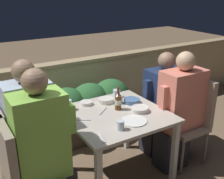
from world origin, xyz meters
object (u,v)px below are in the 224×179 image
person_coral_top (179,112)px  person_navy_jumper (161,103)px  beer_bottle (118,101)px  chair_left_near (21,170)px  person_blue_shirt (34,131)px  chair_left_far (12,148)px  chair_right_far (174,102)px  person_green_blouse (45,150)px  potted_plant (166,89)px  chair_right_near (192,114)px

person_coral_top → person_navy_jumper: 0.34m
person_navy_jumper → beer_bottle: (-0.67, -0.12, 0.22)m
chair_left_near → person_blue_shirt: size_ratio=0.72×
chair_left_far → person_blue_shirt: bearing=-0.0°
chair_right_far → beer_bottle: beer_bottle is taller
chair_right_far → person_blue_shirt: bearing=-179.7°
person_coral_top → beer_bottle: size_ratio=5.48×
person_green_blouse → person_coral_top: person_green_blouse is taller
person_green_blouse → person_coral_top: size_ratio=1.05×
chair_left_near → chair_right_far: same height
person_green_blouse → chair_left_far: size_ratio=1.40×
person_navy_jumper → chair_left_near: bearing=-168.3°
chair_left_far → potted_plant: chair_left_far is taller
chair_right_near → person_navy_jumper: 0.36m
person_blue_shirt → chair_right_near: (1.62, -0.32, -0.10)m
chair_left_far → person_navy_jumper: (1.67, 0.01, 0.03)m
person_blue_shirt → person_coral_top: person_blue_shirt is taller
person_blue_shirt → beer_bottle: size_ratio=5.70×
chair_right_far → potted_plant: bearing=55.2°
chair_right_far → person_navy_jumper: size_ratio=0.80×
chair_left_far → person_navy_jumper: size_ratio=0.80×
person_navy_jumper → person_blue_shirt: bearing=-179.7°
person_green_blouse → chair_right_near: size_ratio=1.40×
chair_left_far → potted_plant: bearing=15.3°
chair_right_far → person_navy_jumper: person_navy_jumper is taller
person_green_blouse → person_blue_shirt: (0.01, 0.34, -0.01)m
chair_right_near → person_coral_top: (-0.20, 0.00, 0.07)m
chair_right_near → chair_right_far: same height
chair_right_near → person_green_blouse: bearing=-179.3°
person_navy_jumper → potted_plant: 0.90m
person_green_blouse → beer_bottle: size_ratio=5.76×
potted_plant → chair_left_far: bearing=-164.7°
person_coral_top → beer_bottle: (-0.61, 0.21, 0.18)m
chair_right_far → beer_bottle: size_ratio=4.12×
person_blue_shirt → potted_plant: 2.21m
person_green_blouse → person_blue_shirt: person_green_blouse is taller
chair_left_near → person_green_blouse: person_green_blouse is taller
chair_left_near → beer_bottle: 1.08m
person_blue_shirt → chair_right_far: person_blue_shirt is taller
person_green_blouse → chair_left_far: (-0.18, 0.34, -0.11)m
chair_right_near → chair_left_near: bearing=-179.4°
person_green_blouse → person_navy_jumper: 1.53m
person_green_blouse → chair_right_far: size_ratio=1.40×
person_navy_jumper → beer_bottle: 0.71m
chair_left_far → beer_bottle: bearing=-6.2°
person_navy_jumper → chair_left_far: bearing=-179.7°
chair_left_near → potted_plant: chair_left_near is taller
person_coral_top → potted_plant: size_ratio=1.75×
chair_left_near → person_navy_jumper: (1.69, 0.35, 0.03)m
chair_right_near → chair_right_far: (0.06, 0.33, 0.00)m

